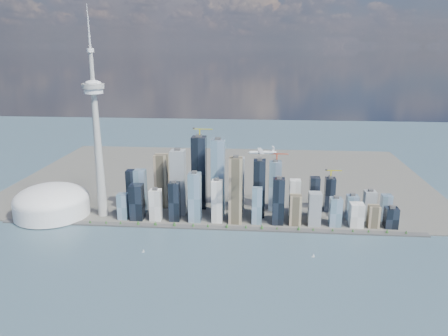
# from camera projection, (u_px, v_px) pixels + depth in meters

# --- Properties ---
(ground) EXTENTS (4000.00, 4000.00, 0.00)m
(ground) POSITION_uv_depth(u_px,v_px,m) (194.00, 278.00, 884.09)
(ground) COLOR #324857
(ground) RESTS_ON ground
(seawall) EXTENTS (1100.00, 22.00, 4.00)m
(seawall) POSITION_uv_depth(u_px,v_px,m) (209.00, 228.00, 1123.52)
(seawall) COLOR #383838
(seawall) RESTS_ON ground
(land) EXTENTS (1400.00, 900.00, 3.00)m
(land) POSITION_uv_depth(u_px,v_px,m) (223.00, 178.00, 1555.59)
(land) COLOR #4C4C47
(land) RESTS_ON ground
(shoreline_trees) EXTENTS (960.53, 7.20, 8.80)m
(shoreline_trees) POSITION_uv_depth(u_px,v_px,m) (209.00, 225.00, 1121.70)
(shoreline_trees) COLOR #3F2D1E
(shoreline_trees) RESTS_ON seawall
(skyscraper_cluster) EXTENTS (736.00, 142.00, 233.42)m
(skyscraper_cluster) POSITION_uv_depth(u_px,v_px,m) (234.00, 192.00, 1183.25)
(skyscraper_cluster) COLOR black
(skyscraper_cluster) RESTS_ON land
(needle_tower) EXTENTS (56.00, 56.00, 550.50)m
(needle_tower) POSITION_uv_depth(u_px,v_px,m) (97.00, 132.00, 1142.73)
(needle_tower) COLOR #989893
(needle_tower) RESTS_ON land
(dome_stadium) EXTENTS (200.00, 200.00, 86.00)m
(dome_stadium) POSITION_uv_depth(u_px,v_px,m) (52.00, 202.00, 1197.22)
(dome_stadium) COLOR white
(dome_stadium) RESTS_ON land
(airplane) EXTENTS (68.02, 60.28, 16.58)m
(airplane) POSITION_uv_depth(u_px,v_px,m) (262.00, 152.00, 1004.65)
(airplane) COLOR silver
(airplane) RESTS_ON ground
(sailboat_west) EXTENTS (6.03, 2.55, 8.33)m
(sailboat_west) POSITION_uv_depth(u_px,v_px,m) (143.00, 251.00, 991.91)
(sailboat_west) COLOR silver
(sailboat_west) RESTS_ON ground
(sailboat_east) EXTENTS (7.16, 2.27, 9.92)m
(sailboat_east) POSITION_uv_depth(u_px,v_px,m) (313.00, 256.00, 969.73)
(sailboat_east) COLOR silver
(sailboat_east) RESTS_ON ground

